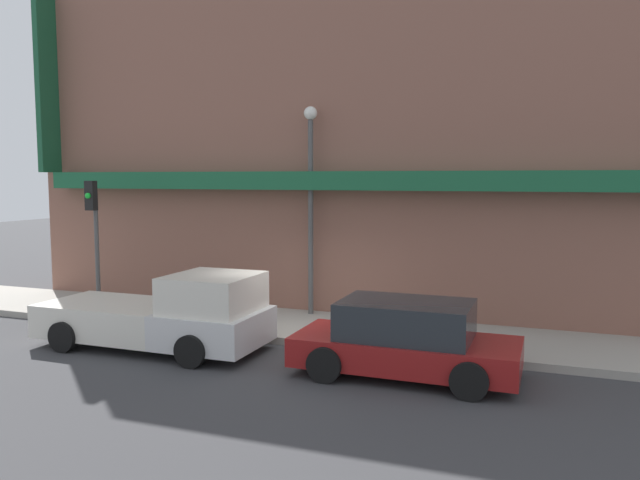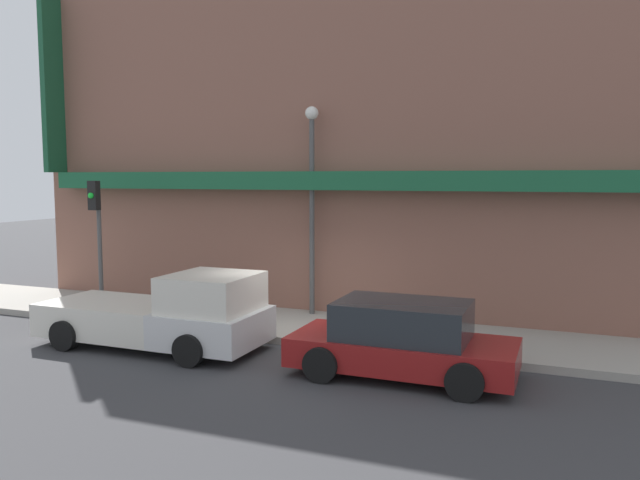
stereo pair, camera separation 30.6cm
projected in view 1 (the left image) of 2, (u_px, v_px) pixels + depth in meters
ground_plane at (288, 346)px, 14.50m from camera, size 80.00×80.00×0.00m
sidewalk at (312, 327)px, 15.92m from camera, size 36.00×3.06×0.18m
building at (349, 120)px, 18.18m from camera, size 19.80×3.80×11.19m
pickup_truck at (167, 315)px, 14.16m from camera, size 5.34×2.28×1.78m
parked_car at (405, 340)px, 12.24m from camera, size 4.37×2.07×1.50m
fire_hydrant at (171, 311)px, 16.02m from camera, size 0.18×0.18×0.62m
street_lamp at (311, 186)px, 16.79m from camera, size 0.36×0.36×5.62m
traffic_light at (94, 222)px, 17.01m from camera, size 0.28×0.42×3.64m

